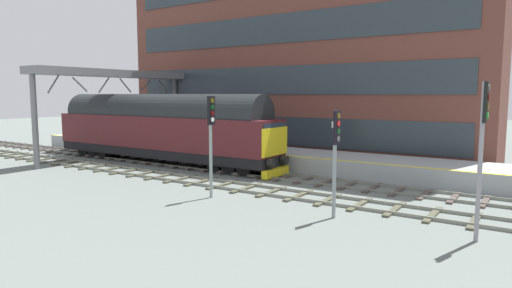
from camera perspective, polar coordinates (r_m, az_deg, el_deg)
name	(u,v)px	position (r m, az deg, el deg)	size (l,w,h in m)	color
ground_plane	(240,173)	(26.49, -2.13, -3.73)	(140.00, 140.00, 0.00)	slate
track_main	(240,172)	(26.48, -2.13, -3.61)	(2.50, 60.00, 0.15)	slate
track_adjacent_west	(201,182)	(23.76, -7.09, -4.82)	(2.50, 60.00, 0.15)	gray
station_platform	(271,157)	(29.36, 1.97, -1.73)	(4.00, 44.00, 1.01)	#999FA2
station_building	(295,36)	(35.34, 5.08, 13.69)	(6.03, 28.92, 18.28)	brown
diesel_locomotive	(160,127)	(30.48, -12.29, 2.18)	(2.74, 18.53, 4.68)	black
signal_post_near	(483,139)	(15.44, 27.15, 0.57)	(0.44, 0.22, 5.07)	gray
signal_post_mid	(336,148)	(16.76, 10.22, -0.53)	(0.44, 0.22, 4.08)	gray
signal_post_far	(211,132)	(19.86, -5.83, 1.55)	(0.44, 0.22, 4.59)	gray
platform_number_sign	(335,134)	(25.37, 10.20, 1.22)	(0.10, 0.44, 2.13)	slate
waiting_passenger	(275,135)	(29.48, 2.47, 1.22)	(0.44, 0.48, 1.64)	#282D35
overhead_footbridge	(115,78)	(34.23, -17.74, 8.05)	(12.81, 2.00, 6.41)	slate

